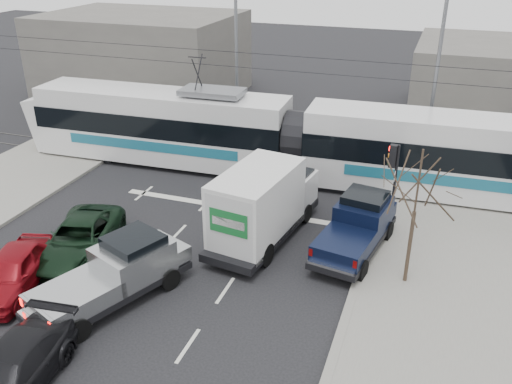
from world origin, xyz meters
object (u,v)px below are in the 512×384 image
(tram, at_px, (296,140))
(red_car, at_px, (12,271))
(traffic_signal, at_px, (393,168))
(green_car, at_px, (80,238))
(bare_tree, at_px, (418,188))
(street_lamp_far, at_px, (233,49))
(box_truck, at_px, (263,204))
(street_lamp_near, at_px, (433,71))
(navy_pickup, at_px, (358,226))
(dark_car, at_px, (10,374))
(silver_pickup, at_px, (118,272))

(tram, bearing_deg, red_car, -120.09)
(traffic_signal, height_order, green_car, traffic_signal)
(red_car, bearing_deg, traffic_signal, 21.78)
(bare_tree, xyz_separation_m, street_lamp_far, (-11.79, 13.50, 1.32))
(box_truck, bearing_deg, tram, 102.28)
(street_lamp_near, distance_m, tram, 7.68)
(street_lamp_near, relative_size, street_lamp_far, 1.00)
(street_lamp_near, relative_size, red_car, 2.09)
(tram, xyz_separation_m, green_car, (-5.87, -9.82, -1.37))
(tram, bearing_deg, navy_pickup, -56.97)
(box_truck, bearing_deg, red_car, -130.77)
(traffic_signal, relative_size, street_lamp_near, 0.40)
(traffic_signal, distance_m, red_car, 14.88)
(street_lamp_near, xyz_separation_m, box_truck, (-5.50, -10.17, -3.53))
(tram, bearing_deg, street_lamp_far, 131.71)
(traffic_signal, relative_size, navy_pickup, 0.67)
(bare_tree, relative_size, navy_pickup, 0.93)
(red_car, relative_size, dark_car, 0.91)
(street_lamp_near, distance_m, silver_pickup, 18.34)
(street_lamp_far, height_order, red_car, street_lamp_far)
(silver_pickup, xyz_separation_m, red_car, (-3.76, -0.84, -0.29))
(box_truck, height_order, navy_pickup, box_truck)
(tram, distance_m, dark_car, 16.87)
(silver_pickup, xyz_separation_m, navy_pickup, (7.11, 5.80, 0.03))
(dark_car, bearing_deg, street_lamp_far, 89.27)
(box_truck, bearing_deg, bare_tree, -4.67)
(navy_pickup, xyz_separation_m, red_car, (-10.87, -6.64, -0.33))
(navy_pickup, bearing_deg, street_lamp_near, 89.30)
(dark_car, bearing_deg, navy_pickup, 48.05)
(tram, height_order, navy_pickup, tram)
(street_lamp_far, bearing_deg, box_truck, -63.77)
(bare_tree, distance_m, street_lamp_far, 17.97)
(street_lamp_near, xyz_separation_m, tram, (-5.95, -3.77, -3.05))
(silver_pickup, relative_size, red_car, 1.39)
(bare_tree, height_order, red_car, bare_tree)
(traffic_signal, bearing_deg, box_truck, -150.20)
(street_lamp_far, bearing_deg, tram, -46.14)
(street_lamp_near, height_order, street_lamp_far, same)
(green_car, bearing_deg, dark_car, -83.64)
(red_car, bearing_deg, box_truck, 25.83)
(street_lamp_far, relative_size, red_car, 2.09)
(bare_tree, xyz_separation_m, street_lamp_near, (-0.29, 11.50, 1.32))
(street_lamp_far, xyz_separation_m, box_truck, (6.00, -12.17, -3.53))
(navy_pickup, bearing_deg, box_truck, -163.62)
(box_truck, relative_size, green_car, 1.34)
(box_truck, relative_size, dark_car, 1.41)
(street_lamp_far, distance_m, box_truck, 14.02)
(traffic_signal, xyz_separation_m, dark_car, (-8.43, -12.75, -2.06))
(street_lamp_far, relative_size, tram, 0.32)
(box_truck, relative_size, navy_pickup, 1.24)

